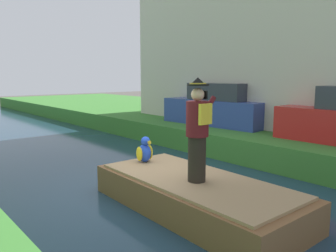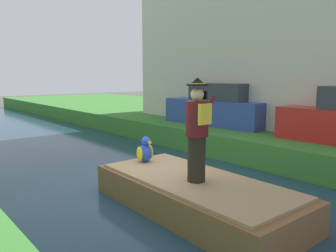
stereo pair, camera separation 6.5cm
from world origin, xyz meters
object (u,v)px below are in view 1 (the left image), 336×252
(boat, at_px, (195,194))
(parrot_plush, at_px, (145,151))
(person_pirate, at_px, (198,130))
(parked_car_blue, at_px, (219,107))

(boat, xyz_separation_m, parrot_plush, (0.02, 1.56, 0.55))
(person_pirate, bearing_deg, parrot_plush, 91.30)
(person_pirate, distance_m, parrot_plush, 1.83)
(parrot_plush, relative_size, parked_car_blue, 0.14)
(parrot_plush, xyz_separation_m, parked_car_blue, (5.15, 2.32, 0.49))
(parked_car_blue, bearing_deg, parrot_plush, -155.73)
(person_pirate, relative_size, parrot_plush, 3.25)
(boat, xyz_separation_m, person_pirate, (-0.09, -0.14, 1.23))
(person_pirate, bearing_deg, boat, 63.16)
(parked_car_blue, bearing_deg, boat, -143.08)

